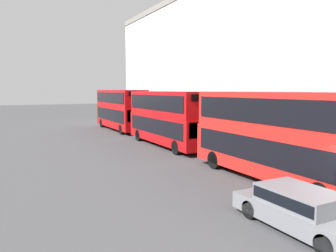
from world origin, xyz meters
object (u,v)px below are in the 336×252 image
object	(u,v)px
bus_leading	(276,133)
car_dark_sedan	(301,208)
pedestrian	(149,123)
bus_second_in_queue	(168,116)
bus_third_in_queue	(120,108)

from	to	relation	value
bus_leading	car_dark_sedan	bearing A→B (deg)	-127.01
car_dark_sedan	pedestrian	bearing A→B (deg)	76.84
bus_second_in_queue	bus_third_in_queue	distance (m)	11.72
bus_leading	car_dark_sedan	xyz separation A→B (m)	(-3.40, -4.51, -1.70)
pedestrian	bus_leading	bearing A→B (deg)	-97.04
bus_second_in_queue	bus_third_in_queue	size ratio (longest dim) A/B	0.98
bus_second_in_queue	bus_leading	bearing A→B (deg)	-90.00
bus_third_in_queue	pedestrian	distance (m)	3.63
car_dark_sedan	pedestrian	distance (m)	26.48
bus_second_in_queue	pedestrian	size ratio (longest dim) A/B	5.49
car_dark_sedan	pedestrian	xyz separation A→B (m)	(6.03, 25.78, 0.16)
car_dark_sedan	bus_third_in_queue	bearing A→B (deg)	83.00
car_dark_sedan	bus_second_in_queue	bearing A→B (deg)	78.00
pedestrian	car_dark_sedan	bearing A→B (deg)	-103.16
pedestrian	bus_third_in_queue	bearing A→B (deg)	143.78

